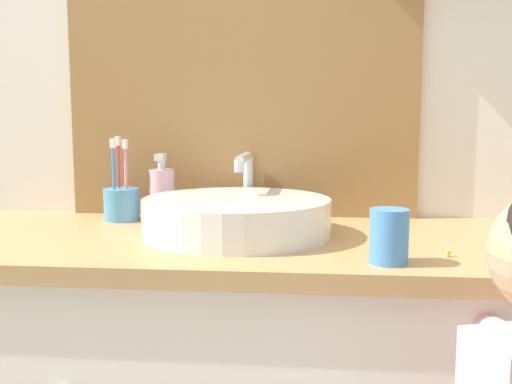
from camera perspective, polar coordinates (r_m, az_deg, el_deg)
The scene contains 5 objects.
wall_back at distance 1.48m, azimuth 3.09°, elevation 16.72°, with size 3.20×0.18×2.50m.
sink_basin at distance 1.20m, azimuth -1.88°, elevation -2.32°, with size 0.40×0.45×0.16m.
toothbrush_holder at distance 1.41m, azimuth -13.31°, elevation -0.99°, with size 0.08×0.08×0.20m.
soap_dispenser at distance 1.39m, azimuth -9.37°, elevation -0.15°, with size 0.06×0.06×0.16m.
drinking_cup at distance 0.99m, azimuth 13.14°, elevation -4.33°, with size 0.07×0.07×0.09m, color #4789D1.
Camera 1 is at (0.08, -0.83, 1.03)m, focal length 40.00 mm.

